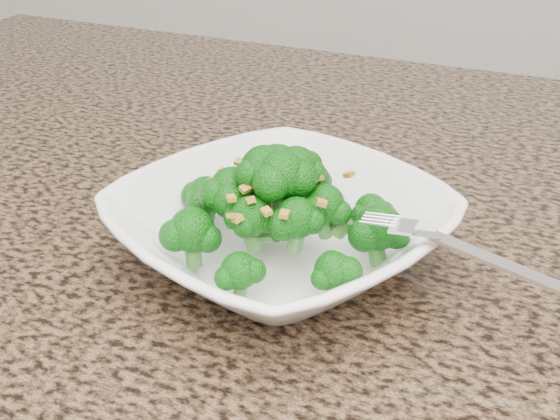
% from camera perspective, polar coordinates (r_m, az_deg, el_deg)
% --- Properties ---
extents(granite_counter, '(1.64, 1.04, 0.03)m').
position_cam_1_polar(granite_counter, '(0.64, 4.40, -2.67)').
color(granite_counter, brown).
rests_on(granite_counter, cabinet).
extents(bowl, '(0.33, 0.33, 0.06)m').
position_cam_1_polar(bowl, '(0.56, -0.00, -1.68)').
color(bowl, white).
rests_on(bowl, granite_counter).
extents(broccoli_pile, '(0.22, 0.22, 0.06)m').
position_cam_1_polar(broccoli_pile, '(0.53, -0.00, 4.17)').
color(broccoli_pile, '#0C5F0A').
rests_on(broccoli_pile, bowl).
extents(garlic_topping, '(0.13, 0.13, 0.01)m').
position_cam_1_polar(garlic_topping, '(0.52, -0.00, 7.70)').
color(garlic_topping, '#B6882C').
rests_on(garlic_topping, broccoli_pile).
extents(fork, '(0.17, 0.03, 0.01)m').
position_cam_1_polar(fork, '(0.50, 12.22, -2.20)').
color(fork, silver).
rests_on(fork, bowl).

